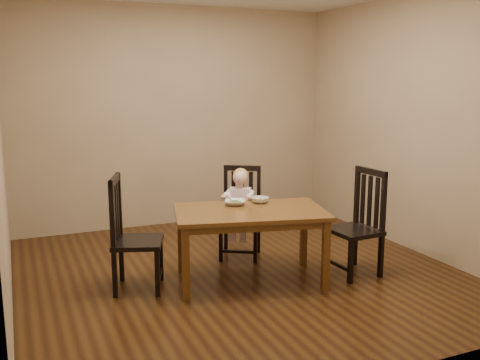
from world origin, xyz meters
name	(u,v)px	position (x,y,z in m)	size (l,w,h in m)	color
room	(239,132)	(0.00, 0.00, 1.35)	(4.01, 4.01, 2.71)	#3D230C
dining_table	(250,218)	(0.01, -0.22, 0.59)	(1.49, 1.09, 0.67)	#503012
chair_child	(241,214)	(0.22, 0.46, 0.45)	(0.55, 0.54, 0.94)	black
chair_left	(132,236)	(-1.01, 0.02, 0.48)	(0.54, 0.55, 1.01)	black
chair_right	(358,224)	(1.03, -0.44, 0.48)	(0.44, 0.46, 1.00)	black
toddler	(240,203)	(0.19, 0.42, 0.57)	(0.28, 0.35, 0.48)	white
bowl_peas	(235,203)	(-0.04, 0.01, 0.69)	(0.19, 0.19, 0.05)	silver
bowl_veg	(260,200)	(0.22, 0.00, 0.69)	(0.17, 0.17, 0.05)	silver
fork	(231,201)	(-0.08, 0.00, 0.71)	(0.03, 0.12, 0.05)	silver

